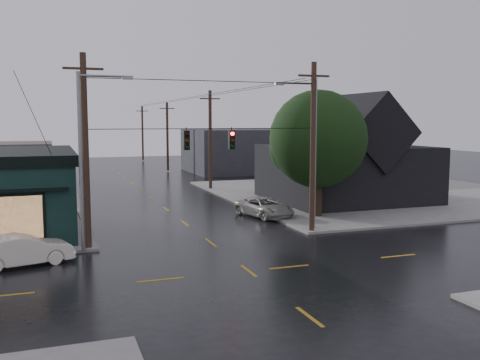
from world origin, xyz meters
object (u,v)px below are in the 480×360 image
object	(u,v)px
utility_pole_nw	(89,250)
utility_pole_ne	(311,233)
corner_tree	(318,139)
suv_silver	(265,207)
sedan_cream	(23,250)

from	to	relation	value
utility_pole_nw	utility_pole_ne	bearing A→B (deg)	0.00
utility_pole_nw	corner_tree	bearing A→B (deg)	15.58
utility_pole_ne	suv_silver	xyz separation A→B (m)	(-0.63, 5.96, 0.68)
utility_pole_nw	sedan_cream	bearing A→B (deg)	-145.18
corner_tree	sedan_cream	xyz separation A→B (m)	(-18.75, -6.52, -4.73)
utility_pole_ne	sedan_cream	world-z (taller)	utility_pole_ne
utility_pole_ne	sedan_cream	xyz separation A→B (m)	(-16.09, -2.15, 0.74)
utility_pole_ne	sedan_cream	bearing A→B (deg)	-172.39
corner_tree	utility_pole_ne	size ratio (longest dim) A/B	0.86
utility_pole_nw	utility_pole_ne	xyz separation A→B (m)	(13.00, 0.00, 0.00)
corner_tree	sedan_cream	distance (m)	20.41
corner_tree	sedan_cream	bearing A→B (deg)	-160.83
sedan_cream	utility_pole_nw	bearing A→B (deg)	-70.33
corner_tree	sedan_cream	world-z (taller)	corner_tree
utility_pole_nw	utility_pole_ne	size ratio (longest dim) A/B	1.00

